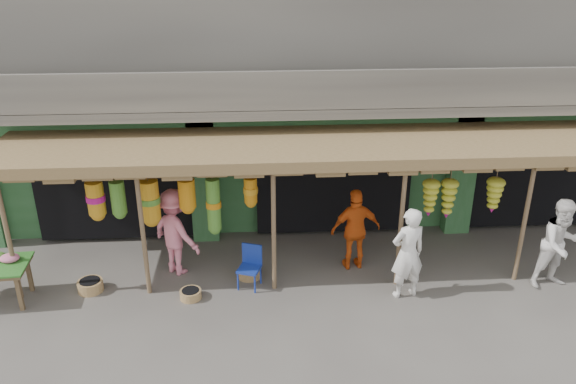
{
  "coord_description": "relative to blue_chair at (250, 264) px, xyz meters",
  "views": [
    {
      "loc": [
        -1.87,
        -9.87,
        6.29
      ],
      "look_at": [
        -1.14,
        1.0,
        1.59
      ],
      "focal_mm": 35.0,
      "sensor_mm": 36.0,
      "label": 1
    }
  ],
  "objects": [
    {
      "name": "person_vendor",
      "position": [
        2.22,
        0.56,
        0.41
      ],
      "size": [
        1.11,
        0.57,
        1.81
      ],
      "primitive_type": "imported",
      "rotation": [
        0.0,
        0.0,
        3.27
      ],
      "color": "#DE5614",
      "rests_on": "ground"
    },
    {
      "name": "ground",
      "position": [
        1.97,
        0.05,
        -0.49
      ],
      "size": [
        80.0,
        80.0,
        0.0
      ],
      "primitive_type": "plane",
      "color": "#514C47",
      "rests_on": "ground"
    },
    {
      "name": "basket_mid",
      "position": [
        -0.03,
        0.31,
        -0.4
      ],
      "size": [
        0.52,
        0.52,
        0.19
      ],
      "primitive_type": "cylinder",
      "rotation": [
        0.0,
        0.0,
        0.05
      ],
      "color": "olive",
      "rests_on": "ground"
    },
    {
      "name": "building",
      "position": [
        1.97,
        4.92,
        2.88
      ],
      "size": [
        16.4,
        6.8,
        7.0
      ],
      "color": "gray",
      "rests_on": "ground"
    },
    {
      "name": "awning",
      "position": [
        1.82,
        0.85,
        2.09
      ],
      "size": [
        14.0,
        2.7,
        2.79
      ],
      "color": "brown",
      "rests_on": "ground"
    },
    {
      "name": "person_right",
      "position": [
        6.14,
        -0.43,
        0.46
      ],
      "size": [
        1.03,
        0.87,
        1.9
      ],
      "primitive_type": "imported",
      "rotation": [
        0.0,
        0.0,
        0.17
      ],
      "color": "white",
      "rests_on": "ground"
    },
    {
      "name": "basket_left",
      "position": [
        -1.18,
        -0.41,
        -0.4
      ],
      "size": [
        0.51,
        0.51,
        0.18
      ],
      "primitive_type": "cylinder",
      "rotation": [
        0.0,
        0.0,
        -0.24
      ],
      "color": "olive",
      "rests_on": "ground"
    },
    {
      "name": "person_front",
      "position": [
        3.03,
        -0.58,
        0.45
      ],
      "size": [
        0.78,
        0.61,
        1.89
      ],
      "primitive_type": "imported",
      "rotation": [
        0.0,
        0.0,
        3.39
      ],
      "color": "white",
      "rests_on": "ground"
    },
    {
      "name": "person_shopper",
      "position": [
        -1.53,
        0.63,
        0.45
      ],
      "size": [
        1.38,
        1.32,
        1.88
      ],
      "primitive_type": "imported",
      "rotation": [
        0.0,
        0.0,
        2.43
      ],
      "color": "pink",
      "rests_on": "ground"
    },
    {
      "name": "blue_chair",
      "position": [
        0.0,
        0.0,
        0.0
      ],
      "size": [
        0.54,
        0.55,
        0.88
      ],
      "rotation": [
        0.0,
        0.0,
        -0.35
      ],
      "color": "navy",
      "rests_on": "ground"
    },
    {
      "name": "basket_right",
      "position": [
        -3.21,
        -0.01,
        -0.38
      ],
      "size": [
        0.53,
        0.53,
        0.23
      ],
      "primitive_type": "cylinder",
      "rotation": [
        0.0,
        0.0,
        0.06
      ],
      "color": "#A6814D",
      "rests_on": "ground"
    }
  ]
}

